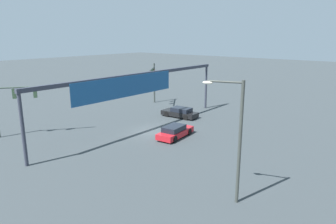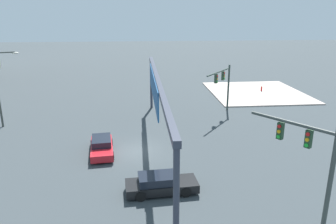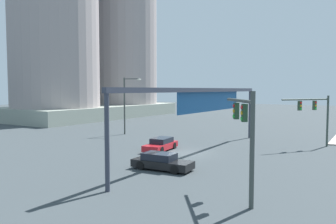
# 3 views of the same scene
# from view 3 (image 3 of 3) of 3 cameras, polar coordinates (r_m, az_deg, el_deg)

# --- Properties ---
(ground_plane) EXTENTS (214.95, 214.95, 0.00)m
(ground_plane) POSITION_cam_3_polar(r_m,az_deg,el_deg) (31.36, 2.92, -6.97)
(ground_plane) COLOR #373F43
(traffic_signal_near_corner) EXTENTS (4.08, 3.01, 5.81)m
(traffic_signal_near_corner) POSITION_cam_3_polar(r_m,az_deg,el_deg) (17.96, 13.03, -2.55)
(traffic_signal_near_corner) COLOR #3C4440
(traffic_signal_near_corner) RESTS_ON ground
(traffic_signal_opposite_side) EXTENTS (4.83, 3.68, 5.26)m
(traffic_signal_opposite_side) POSITION_cam_3_polar(r_m,az_deg,el_deg) (37.02, 23.76, 0.22)
(traffic_signal_opposite_side) COLOR #34433B
(traffic_signal_opposite_side) RESTS_ON ground
(streetlamp_curved_arm) EXTENTS (0.98, 2.33, 7.41)m
(streetlamp_curved_arm) POSITION_cam_3_polar(r_m,az_deg,el_deg) (44.13, -7.07, 1.81)
(streetlamp_curved_arm) COLOR #3B413C
(streetlamp_curved_arm) RESTS_ON ground
(overhead_sign_gantry) EXTENTS (25.66, 0.43, 6.02)m
(overhead_sign_gantry) POSITION_cam_3_polar(r_m,az_deg,el_deg) (30.60, 6.61, 2.30)
(overhead_sign_gantry) COLOR #313644
(overhead_sign_gantry) RESTS_ON ground
(sedan_car_approaching) EXTENTS (4.60, 2.17, 1.21)m
(sedan_car_approaching) POSITION_cam_3_polar(r_m,az_deg,el_deg) (32.56, -1.22, -5.54)
(sedan_car_approaching) COLOR red
(sedan_car_approaching) RESTS_ON ground
(sedan_car_waiting_far) EXTENTS (2.06, 4.61, 1.21)m
(sedan_car_waiting_far) POSITION_cam_3_polar(r_m,az_deg,el_deg) (24.94, -1.10, -8.45)
(sedan_car_waiting_far) COLOR black
(sedan_car_waiting_far) RESTS_ON ground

